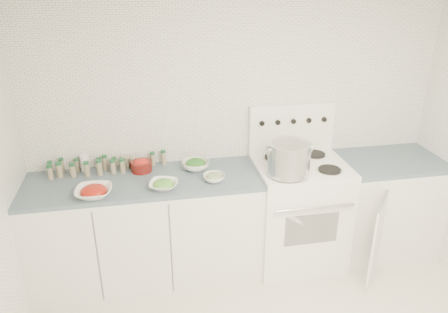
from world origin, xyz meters
TOP-DOWN VIEW (x-y plane):
  - room_walls at (0.00, 0.00)m, footprint 3.54×3.04m
  - counter_left at (-0.82, 1.19)m, footprint 1.85×0.62m
  - stove at (0.48, 1.19)m, footprint 0.76×0.70m
  - counter_right at (1.30, 1.19)m, footprint 0.89×0.94m
  - stock_pot at (0.31, 1.01)m, footprint 0.35×0.33m
  - bowl_tomato at (-1.18, 0.99)m, footprint 0.28×0.28m
  - bowl_snowpea at (-0.67, 1.02)m, footprint 0.26×0.26m
  - bowl_broccoli at (-0.39, 1.31)m, footprint 0.28×0.28m
  - bowl_zucchini at (-0.28, 1.07)m, footprint 0.17×0.17m
  - bowl_pepper at (-0.83, 1.36)m, footprint 0.17×0.17m
  - salt_canister at (-1.28, 1.45)m, footprint 0.08×0.08m
  - tin_can at (-0.95, 1.44)m, footprint 0.10×0.10m
  - spice_cluster at (-1.20, 1.39)m, footprint 0.95×0.16m

SIDE VIEW (x-z plane):
  - counter_right at x=1.30m, z-range 0.00..0.90m
  - counter_left at x=-0.82m, z-range 0.00..0.90m
  - stove at x=0.48m, z-range -0.18..1.18m
  - bowl_snowpea at x=-0.67m, z-range 0.89..0.97m
  - bowl_zucchini at x=-0.28m, z-range 0.90..0.97m
  - bowl_tomato at x=-1.18m, z-range 0.89..0.98m
  - bowl_broccoli at x=-0.39m, z-range 0.90..0.99m
  - bowl_pepper at x=-0.83m, z-range 0.90..1.00m
  - tin_can at x=-0.95m, z-range 0.90..1.01m
  - spice_cluster at x=-1.20m, z-range 0.90..1.03m
  - salt_canister at x=-1.28m, z-range 0.90..1.04m
  - stock_pot at x=0.31m, z-range 0.96..1.21m
  - room_walls at x=0.00m, z-range 0.30..2.82m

